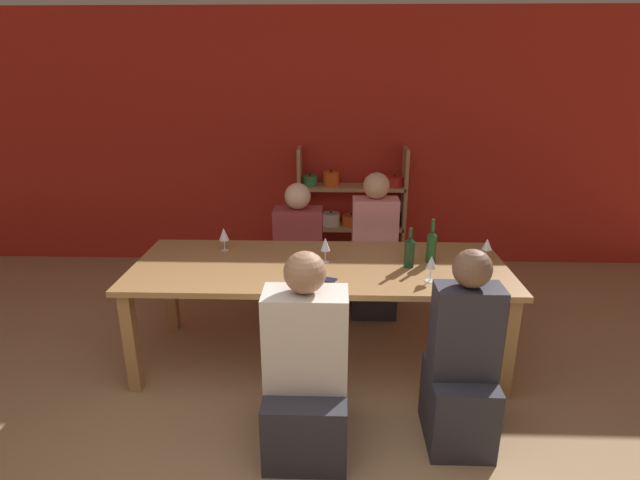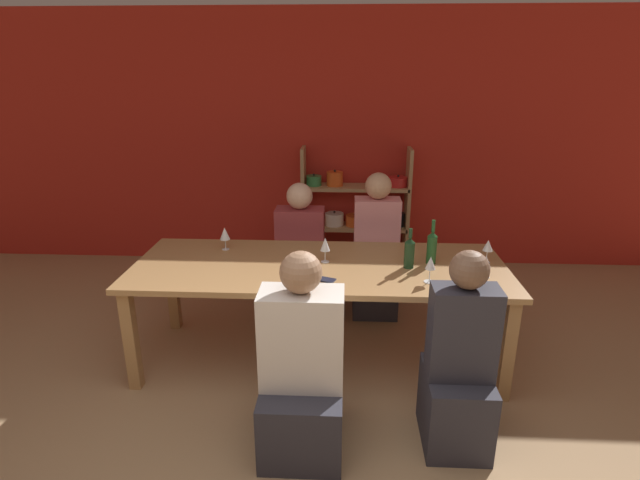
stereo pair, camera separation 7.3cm
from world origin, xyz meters
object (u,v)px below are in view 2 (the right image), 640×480
Objects in this scene: wine_bottle_dark at (409,252)px; wine_glass_empty_b at (325,245)px; cell_phone at (324,279)px; dining_table at (319,274)px; wine_glass_white_b at (488,246)px; person_near_b at (302,379)px; shelf_unit at (355,220)px; person_near_a at (458,375)px; wine_glass_empty_a at (477,269)px; wine_glass_white_a at (486,263)px; wine_glass_white_c at (225,234)px; wine_glass_red_a at (430,264)px; person_far_b at (375,261)px; wine_bottle_green at (432,247)px; person_far_a at (300,265)px.

wine_glass_empty_b is at bearing 172.64° from wine_bottle_dark.
dining_table is at bearing 99.42° from cell_phone.
wine_glass_white_b is 0.14× the size of person_near_b.
shelf_unit reaches higher than wine_bottle_dark.
wine_glass_empty_a is at bearing 70.40° from person_near_a.
wine_glass_white_a is 0.82× the size of wine_glass_empty_b.
wine_glass_empty_a is 0.47m from wine_glass_white_b.
wine_glass_red_a is at bearing -20.28° from wine_glass_white_c.
wine_glass_white_b is at bearing 12.29° from wine_bottle_dark.
person_near_b is at bearing -127.63° from wine_bottle_dark.
person_far_b is (-0.75, 0.75, -0.42)m from wine_glass_white_b.
wine_glass_white_c is at bearing 172.34° from wine_bottle_green.
wine_bottle_dark is (-0.17, -0.09, -0.01)m from wine_bottle_green.
wine_glass_empty_b is (-0.98, 0.38, 0.01)m from wine_glass_empty_a.
cell_phone is at bearing 103.27° from person_far_a.
wine_glass_white_c is (-1.03, -1.64, 0.36)m from shelf_unit.
wine_bottle_green is 1.13× the size of wine_bottle_dark.
wine_glass_white_a is 0.89× the size of wine_glass_white_b.
wine_glass_white_c is at bearing 145.02° from cell_phone.
wine_glass_white_c is at bearing 174.89° from wine_glass_white_b.
wine_glass_white_a is at bearing -106.78° from wine_glass_white_b.
wine_bottle_dark is 1.20m from person_near_b.
person_near_b is (-1.17, -0.73, -0.44)m from wine_glass_white_a.
wine_glass_white_b is 0.15× the size of person_far_a.
person_near_a reaches higher than wine_bottle_green.
dining_table is at bearing 104.56° from person_far_a.
wine_bottle_green is 1.88× the size of wine_glass_white_b.
person_far_b is at bearing 122.87° from wine_glass_white_a.
wine_glass_empty_a is 0.19m from wine_glass_white_a.
person_far_a is at bearing 153.03° from wine_glass_white_b.
wine_glass_empty_b is 0.15× the size of person_far_b.
wine_glass_white_a is 0.85× the size of wine_glass_white_c.
cell_phone is at bearing -161.95° from wine_glass_white_b.
person_near_a is at bearing 4.27° from person_near_b.
wine_glass_white_a is 0.13× the size of person_near_a.
shelf_unit is 2.00m from wine_bottle_dark.
wine_glass_empty_a is 0.70m from person_near_a.
cell_phone is at bearing 144.58° from person_near_a.
person_near_b reaches higher than dining_table.
person_far_a is at bearing 131.00° from wine_glass_red_a.
shelf_unit is 2.22m from cell_phone.
wine_glass_empty_b is at bearing 155.08° from wine_glass_red_a.
wine_bottle_dark is 0.24× the size of person_near_a.
person_far_b is (0.16, -1.06, -0.06)m from shelf_unit.
wine_glass_empty_a is at bearing -18.97° from wine_glass_white_c.
wine_glass_white_c reaches higher than dining_table.
wine_glass_white_b is 1.04× the size of cell_phone.
wine_glass_white_b is (0.57, 0.12, 0.01)m from wine_bottle_dark.
cell_phone is at bearing -155.52° from wine_bottle_green.
person_far_b reaches higher than person_near_b.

